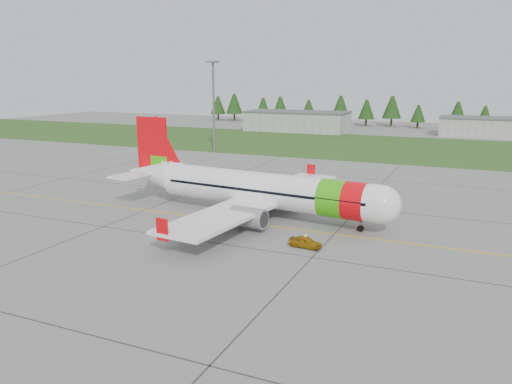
% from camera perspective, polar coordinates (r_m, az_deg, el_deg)
% --- Properties ---
extents(ground, '(320.00, 320.00, 0.00)m').
position_cam_1_polar(ground, '(51.62, -4.26, -5.92)').
color(ground, gray).
rests_on(ground, ground).
extents(aircraft, '(38.03, 35.23, 11.53)m').
position_cam_1_polar(aircraft, '(60.80, 0.38, 0.26)').
color(aircraft, white).
rests_on(aircraft, ground).
extents(follow_me_car, '(1.29, 1.47, 3.38)m').
position_cam_1_polar(follow_me_car, '(50.09, 5.68, -4.50)').
color(follow_me_car, '#FFAF0E').
rests_on(follow_me_car, ground).
extents(service_van, '(1.43, 1.36, 3.92)m').
position_cam_1_polar(service_van, '(117.17, -10.53, 5.46)').
color(service_van, silver).
rests_on(service_van, ground).
extents(grass_strip, '(320.00, 50.00, 0.03)m').
position_cam_1_polar(grass_strip, '(128.24, 13.27, 5.08)').
color(grass_strip, '#30561E').
rests_on(grass_strip, ground).
extents(taxi_guideline, '(120.00, 0.25, 0.02)m').
position_cam_1_polar(taxi_guideline, '(58.45, -0.57, -3.61)').
color(taxi_guideline, gold).
rests_on(taxi_guideline, ground).
extents(hangar_west, '(32.00, 14.00, 6.00)m').
position_cam_1_polar(hangar_west, '(162.59, 4.71, 8.01)').
color(hangar_west, '#A8A8A3').
rests_on(hangar_west, ground).
extents(hangar_east, '(24.00, 12.00, 5.20)m').
position_cam_1_polar(hangar_east, '(161.66, 24.57, 6.73)').
color(hangar_east, '#A8A8A3').
rests_on(hangar_east, ground).
extents(floodlight_mast, '(0.50, 0.50, 20.00)m').
position_cam_1_polar(floodlight_mast, '(115.32, -4.86, 9.53)').
color(floodlight_mast, slate).
rests_on(floodlight_mast, ground).
extents(treeline, '(160.00, 8.00, 10.00)m').
position_cam_1_polar(treeline, '(182.89, 16.70, 8.68)').
color(treeline, '#1C3F14').
rests_on(treeline, ground).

